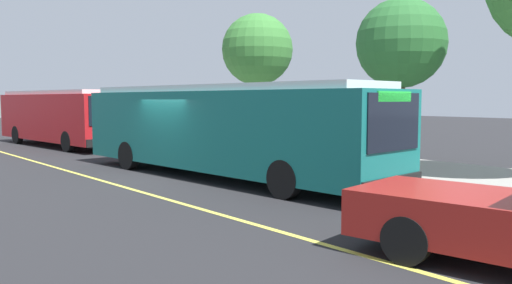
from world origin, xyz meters
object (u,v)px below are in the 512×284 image
(route_sign_post, at_px, (292,115))
(transit_bus_second, at_px, (61,116))
(transit_bus_main, at_px, (221,127))
(pedestrian_commuter, at_px, (295,136))
(waiting_bench, at_px, (279,145))

(route_sign_post, bearing_deg, transit_bus_second, -171.21)
(transit_bus_main, relative_size, transit_bus_second, 1.18)
(transit_bus_main, xyz_separation_m, pedestrian_commuter, (-0.48, 3.82, -0.50))
(transit_bus_second, bearing_deg, route_sign_post, 8.79)
(waiting_bench, distance_m, pedestrian_commuter, 1.78)
(transit_bus_main, relative_size, route_sign_post, 4.52)
(transit_bus_main, height_order, pedestrian_commuter, transit_bus_main)
(transit_bus_second, bearing_deg, pedestrian_commuter, 14.87)
(transit_bus_main, distance_m, transit_bus_second, 14.41)
(transit_bus_main, bearing_deg, transit_bus_second, 179.50)
(transit_bus_second, distance_m, route_sign_post, 15.33)
(transit_bus_main, xyz_separation_m, waiting_bench, (-2.08, 4.45, -0.99))
(transit_bus_main, xyz_separation_m, route_sign_post, (0.74, 2.47, 0.34))
(route_sign_post, height_order, pedestrian_commuter, route_sign_post)
(transit_bus_second, height_order, pedestrian_commuter, transit_bus_second)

